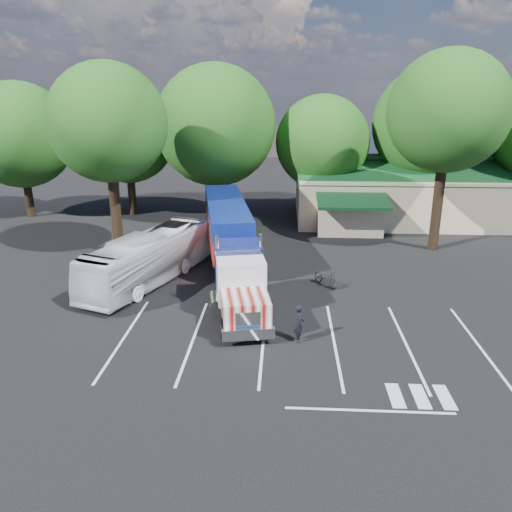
# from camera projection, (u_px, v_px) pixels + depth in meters

# --- Properties ---
(ground) EXTENTS (120.00, 120.00, 0.00)m
(ground) POSITION_uv_depth(u_px,v_px,m) (268.00, 291.00, 28.29)
(ground) COLOR black
(ground) RESTS_ON ground
(event_hall) EXTENTS (24.20, 14.12, 5.55)m
(event_hall) POSITION_uv_depth(u_px,v_px,m) (432.00, 194.00, 43.72)
(event_hall) COLOR beige
(event_hall) RESTS_ON ground
(tree_row_a) EXTENTS (9.00, 9.00, 11.68)m
(tree_row_a) POSITION_uv_depth(u_px,v_px,m) (20.00, 135.00, 42.88)
(tree_row_a) COLOR black
(tree_row_a) RESTS_ON ground
(tree_row_b) EXTENTS (8.40, 8.40, 11.35)m
(tree_row_b) POSITION_uv_depth(u_px,v_px,m) (127.00, 135.00, 43.63)
(tree_row_b) COLOR black
(tree_row_b) RESTS_ON ground
(tree_row_c) EXTENTS (10.00, 10.00, 13.05)m
(tree_row_c) POSITION_uv_depth(u_px,v_px,m) (215.00, 126.00, 41.39)
(tree_row_c) COLOR black
(tree_row_c) RESTS_ON ground
(tree_row_d) EXTENTS (8.00, 8.00, 10.60)m
(tree_row_d) POSITION_uv_depth(u_px,v_px,m) (322.00, 143.00, 42.59)
(tree_row_d) COLOR black
(tree_row_d) RESTS_ON ground
(tree_row_e) EXTENTS (9.60, 9.60, 12.90)m
(tree_row_e) POSITION_uv_depth(u_px,v_px,m) (430.00, 124.00, 42.10)
(tree_row_e) COLOR black
(tree_row_e) RESTS_ON ground
(tree_near_left) EXTENTS (7.60, 7.60, 12.65)m
(tree_near_left) POSITION_uv_depth(u_px,v_px,m) (108.00, 123.00, 31.78)
(tree_near_left) COLOR black
(tree_near_left) RESTS_ON ground
(tree_near_right) EXTENTS (8.00, 8.00, 13.50)m
(tree_near_right) POSITION_uv_depth(u_px,v_px,m) (448.00, 112.00, 32.75)
(tree_near_right) COLOR black
(tree_near_right) RESTS_ON ground
(semi_truck) EXTENTS (5.86, 19.32, 4.03)m
(semi_truck) POSITION_uv_depth(u_px,v_px,m) (229.00, 234.00, 31.20)
(semi_truck) COLOR black
(semi_truck) RESTS_ON ground
(woman) EXTENTS (0.53, 0.71, 1.76)m
(woman) POSITION_uv_depth(u_px,v_px,m) (299.00, 323.00, 22.31)
(woman) COLOR black
(woman) RESTS_ON ground
(bicycle) EXTENTS (1.74, 1.92, 1.01)m
(bicycle) POSITION_uv_depth(u_px,v_px,m) (326.00, 277.00, 28.90)
(bicycle) COLOR black
(bicycle) RESTS_ON ground
(tour_bus) EXTENTS (5.99, 10.75, 2.94)m
(tour_bus) POSITION_uv_depth(u_px,v_px,m) (149.00, 258.00, 29.17)
(tour_bus) COLOR silver
(tour_bus) RESTS_ON ground
(silver_sedan) EXTENTS (3.95, 2.29, 1.23)m
(silver_sedan) POSITION_uv_depth(u_px,v_px,m) (334.00, 221.00, 41.09)
(silver_sedan) COLOR #AFB3B7
(silver_sedan) RESTS_ON ground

